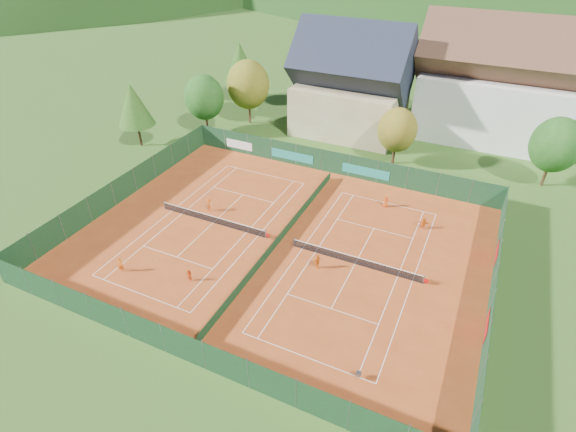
{
  "coord_description": "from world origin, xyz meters",
  "views": [
    {
      "loc": [
        16.19,
        -32.32,
        27.9
      ],
      "look_at": [
        0.0,
        2.0,
        2.0
      ],
      "focal_mm": 28.0,
      "sensor_mm": 36.0,
      "label": 1
    }
  ],
  "objects_px": {
    "player_right_near": "(317,262)",
    "player_left_mid": "(189,276)",
    "hotel_block_a": "(495,88)",
    "player_right_far_a": "(386,201)",
    "chalet": "(351,87)",
    "player_right_far_b": "(423,223)",
    "player_left_far": "(209,205)",
    "player_left_near": "(121,265)",
    "ball_hopper": "(359,374)"
  },
  "relations": [
    {
      "from": "hotel_block_a",
      "to": "player_left_mid",
      "type": "bearing_deg",
      "value": -115.03
    },
    {
      "from": "chalet",
      "to": "player_left_near",
      "type": "xyz_separation_m",
      "value": [
        -8.37,
        -40.24,
        -5.83
      ]
    },
    {
      "from": "player_left_mid",
      "to": "player_right_near",
      "type": "distance_m",
      "value": 11.81
    },
    {
      "from": "player_left_far",
      "to": "player_right_far_a",
      "type": "xyz_separation_m",
      "value": [
        17.59,
        9.23,
        -0.05
      ]
    },
    {
      "from": "hotel_block_a",
      "to": "player_left_mid",
      "type": "distance_m",
      "value": 49.73
    },
    {
      "from": "player_left_far",
      "to": "player_right_near",
      "type": "height_order",
      "value": "player_left_far"
    },
    {
      "from": "player_left_mid",
      "to": "player_right_near",
      "type": "xyz_separation_m",
      "value": [
        9.8,
        6.58,
        0.16
      ]
    },
    {
      "from": "chalet",
      "to": "player_right_far_b",
      "type": "height_order",
      "value": "chalet"
    },
    {
      "from": "ball_hopper",
      "to": "player_left_far",
      "type": "height_order",
      "value": "player_left_far"
    },
    {
      "from": "player_left_mid",
      "to": "player_right_far_a",
      "type": "height_order",
      "value": "player_right_far_a"
    },
    {
      "from": "hotel_block_a",
      "to": "player_left_near",
      "type": "xyz_separation_m",
      "value": [
        -27.37,
        -46.24,
        -6.59
      ]
    },
    {
      "from": "player_left_mid",
      "to": "hotel_block_a",
      "type": "bearing_deg",
      "value": 83.95
    },
    {
      "from": "chalet",
      "to": "player_left_far",
      "type": "distance_m",
      "value": 29.51
    },
    {
      "from": "player_left_near",
      "to": "player_left_far",
      "type": "distance_m",
      "value": 12.21
    },
    {
      "from": "chalet",
      "to": "player_left_far",
      "type": "xyz_separation_m",
      "value": [
        -6.64,
        -28.16,
        -5.83
      ]
    },
    {
      "from": "ball_hopper",
      "to": "player_left_mid",
      "type": "relative_size",
      "value": 0.64
    },
    {
      "from": "player_left_far",
      "to": "player_right_far_a",
      "type": "distance_m",
      "value": 19.86
    },
    {
      "from": "player_right_near",
      "to": "player_right_far_a",
      "type": "xyz_separation_m",
      "value": [
        3.0,
        13.13,
        -0.04
      ]
    },
    {
      "from": "hotel_block_a",
      "to": "player_right_far_a",
      "type": "relative_size",
      "value": 14.51
    },
    {
      "from": "hotel_block_a",
      "to": "player_right_far_b",
      "type": "height_order",
      "value": "hotel_block_a"
    },
    {
      "from": "chalet",
      "to": "hotel_block_a",
      "type": "xyz_separation_m",
      "value": [
        19.0,
        6.0,
        0.76
      ]
    },
    {
      "from": "player_left_mid",
      "to": "player_left_far",
      "type": "distance_m",
      "value": 11.52
    },
    {
      "from": "player_left_mid",
      "to": "player_right_far_b",
      "type": "height_order",
      "value": "player_right_far_b"
    },
    {
      "from": "player_left_mid",
      "to": "player_left_far",
      "type": "xyz_separation_m",
      "value": [
        -4.79,
        10.48,
        0.17
      ]
    },
    {
      "from": "player_left_near",
      "to": "player_left_far",
      "type": "height_order",
      "value": "player_left_far"
    },
    {
      "from": "player_right_near",
      "to": "player_left_mid",
      "type": "bearing_deg",
      "value": 150.18
    },
    {
      "from": "chalet",
      "to": "player_left_mid",
      "type": "bearing_deg",
      "value": -92.74
    },
    {
      "from": "chalet",
      "to": "hotel_block_a",
      "type": "distance_m",
      "value": 19.94
    },
    {
      "from": "chalet",
      "to": "player_left_near",
      "type": "distance_m",
      "value": 41.52
    },
    {
      "from": "hotel_block_a",
      "to": "ball_hopper",
      "type": "xyz_separation_m",
      "value": [
        -3.81,
        -48.01,
        -6.83
      ]
    },
    {
      "from": "player_right_far_a",
      "to": "player_right_far_b",
      "type": "bearing_deg",
      "value": 143.8
    },
    {
      "from": "player_left_near",
      "to": "player_left_mid",
      "type": "relative_size",
      "value": 1.27
    },
    {
      "from": "ball_hopper",
      "to": "player_right_near",
      "type": "relative_size",
      "value": 0.51
    },
    {
      "from": "player_left_near",
      "to": "player_right_far_a",
      "type": "relative_size",
      "value": 1.06
    },
    {
      "from": "chalet",
      "to": "player_left_mid",
      "type": "height_order",
      "value": "chalet"
    },
    {
      "from": "hotel_block_a",
      "to": "player_left_far",
      "type": "height_order",
      "value": "hotel_block_a"
    },
    {
      "from": "player_left_near",
      "to": "player_right_near",
      "type": "distance_m",
      "value": 18.26
    },
    {
      "from": "hotel_block_a",
      "to": "player_right_near",
      "type": "relative_size",
      "value": 13.76
    },
    {
      "from": "hotel_block_a",
      "to": "chalet",
      "type": "bearing_deg",
      "value": -162.47
    },
    {
      "from": "hotel_block_a",
      "to": "player_left_far",
      "type": "relative_size",
      "value": 13.63
    },
    {
      "from": "player_left_near",
      "to": "player_left_mid",
      "type": "bearing_deg",
      "value": -7.23
    },
    {
      "from": "player_left_far",
      "to": "player_left_mid",
      "type": "bearing_deg",
      "value": 146.36
    },
    {
      "from": "ball_hopper",
      "to": "player_right_far_a",
      "type": "xyz_separation_m",
      "value": [
        -4.24,
        23.09,
        0.19
      ]
    },
    {
      "from": "player_left_mid",
      "to": "player_left_far",
      "type": "bearing_deg",
      "value": 133.55
    },
    {
      "from": "ball_hopper",
      "to": "player_left_mid",
      "type": "xyz_separation_m",
      "value": [
        -17.03,
        3.38,
        0.07
      ]
    },
    {
      "from": "player_left_mid",
      "to": "player_right_far_a",
      "type": "distance_m",
      "value": 23.5
    },
    {
      "from": "player_right_far_b",
      "to": "player_left_mid",
      "type": "bearing_deg",
      "value": 40.2
    },
    {
      "from": "chalet",
      "to": "ball_hopper",
      "type": "relative_size",
      "value": 20.25
    },
    {
      "from": "player_left_far",
      "to": "player_right_far_b",
      "type": "height_order",
      "value": "player_left_far"
    },
    {
      "from": "chalet",
      "to": "hotel_block_a",
      "type": "relative_size",
      "value": 0.75
    }
  ]
}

